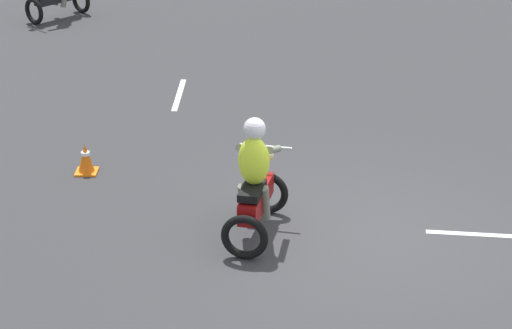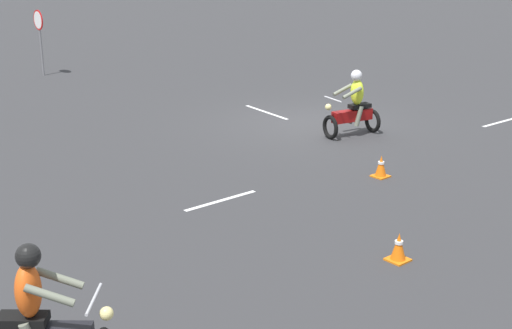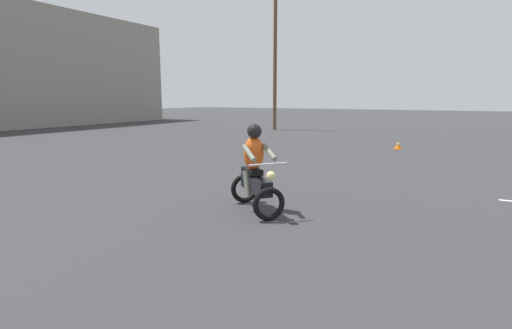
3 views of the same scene
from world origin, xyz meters
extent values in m
plane|color=#333335|center=(0.00, 0.00, 0.00)|extent=(120.00, 120.00, 0.00)
torus|color=black|center=(-1.37, 0.67, 0.30)|extent=(0.61, 0.22, 0.60)
torus|color=black|center=(-1.62, -0.60, 0.30)|extent=(0.61, 0.22, 0.60)
cube|color=maroon|center=(-1.49, 0.03, 0.52)|extent=(0.45, 1.13, 0.28)
cube|color=black|center=(-1.54, -0.18, 0.74)|extent=(0.37, 0.60, 0.10)
cylinder|color=silver|center=(-1.38, 0.62, 1.00)|extent=(0.69, 0.17, 0.04)
sphere|color=#F2E08C|center=(-1.35, 0.75, 0.82)|extent=(0.19, 0.19, 0.16)
ellipsoid|color=#D8F233|center=(-1.52, -0.08, 1.10)|extent=(0.45, 0.35, 0.64)
cylinder|color=slate|center=(-1.26, 0.17, 1.15)|extent=(0.20, 0.55, 0.27)
cylinder|color=slate|center=(-1.65, 0.25, 1.15)|extent=(0.20, 0.55, 0.27)
cylinder|color=slate|center=(-1.38, -0.09, 0.52)|extent=(0.17, 0.26, 0.51)
cylinder|color=slate|center=(-1.65, -0.04, 0.52)|extent=(0.17, 0.26, 0.51)
sphere|color=silver|center=(-1.51, -0.04, 1.52)|extent=(0.33, 0.33, 0.28)
torus|color=black|center=(-6.59, 9.80, 0.30)|extent=(0.52, 0.47, 0.60)
torus|color=black|center=(-5.74, 10.78, 0.30)|extent=(0.52, 0.47, 0.60)
cube|color=orange|center=(-4.05, 1.93, 0.01)|extent=(0.32, 0.32, 0.03)
cone|color=orange|center=(-4.05, 1.93, 0.25)|extent=(0.24, 0.24, 0.43)
cylinder|color=white|center=(-4.05, 1.93, 0.31)|extent=(0.13, 0.13, 0.05)
cube|color=silver|center=(1.73, 0.07, 0.00)|extent=(1.99, 0.29, 0.01)
cube|color=silver|center=(-2.99, 5.33, 0.00)|extent=(0.12, 1.65, 0.01)
camera|label=1|loc=(-1.24, -11.45, 6.10)|focal=70.00mm
camera|label=2|loc=(-13.08, 13.02, 4.87)|focal=50.00mm
camera|label=3|loc=(-12.66, 6.77, 2.15)|focal=28.00mm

